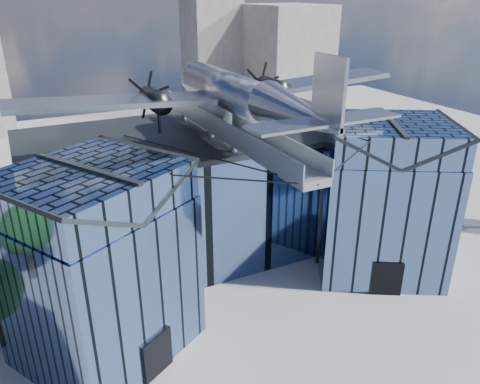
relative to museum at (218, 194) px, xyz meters
name	(u,v)px	position (x,y,z in m)	size (l,w,h in m)	color
ground_plane	(252,292)	(0.00, -5.82, -5.54)	(120.00, 120.00, 0.00)	gray
museum	(218,194)	(0.00, 0.00, 0.00)	(32.88, 24.50, 17.60)	#4C699B
bg_towers	(109,62)	(1.45, 44.67, 4.47)	(77.00, 24.50, 26.00)	gray
tree_side_e	(421,168)	(23.53, 1.36, -2.24)	(3.90, 3.90, 4.87)	black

